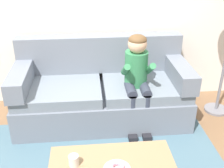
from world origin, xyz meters
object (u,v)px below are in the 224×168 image
mug (74,160)px  coffee_table (112,168)px  person_child (137,73)px  couch (102,92)px  donut (117,167)px

mug → coffee_table: bearing=-2.1°
person_child → couch: bearing=151.6°
coffee_table → person_child: size_ratio=0.90×
couch → mug: couch is taller
couch → mug: size_ratio=22.64×
couch → coffee_table: couch is taller
coffee_table → person_child: bearing=71.1°
coffee_table → mug: bearing=177.9°
couch → donut: bearing=-88.9°
coffee_table → donut: bearing=-68.7°
person_child → mug: bearing=-121.4°
mug → couch: bearing=77.4°
donut → mug: mug is taller
couch → mug: bearing=-102.6°
couch → mug: 1.38m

